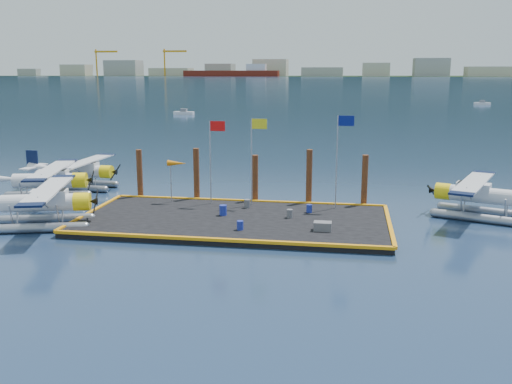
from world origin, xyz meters
TOP-DOWN VIEW (x-y plane):
  - ground at (0.00, 0.00)m, footprint 4000.00×4000.00m
  - dock at (0.00, 0.00)m, footprint 20.00×10.00m
  - dock_bumpers at (0.00, 0.00)m, footprint 20.25×10.25m
  - far_backdrop at (239.91, 1737.52)m, footprint 3050.00×2050.00m
  - seaplane_a at (-11.82, -2.96)m, footprint 8.95×9.63m
  - seaplane_b at (-15.35, 3.95)m, footprint 8.92×9.67m
  - seaplane_c at (-15.02, 8.93)m, footprint 8.15×8.97m
  - seaplane_d at (16.13, 4.12)m, footprint 8.78×9.31m
  - drum_0 at (-0.88, 0.56)m, footprint 0.49×0.49m
  - drum_2 at (3.60, 0.65)m, footprint 0.40×0.40m
  - drum_3 at (0.92, -2.75)m, footprint 0.40×0.40m
  - drum_4 at (4.77, 2.28)m, footprint 0.39×0.39m
  - drum_5 at (0.34, 2.92)m, footprint 0.42×0.42m
  - crate at (5.89, -2.08)m, footprint 1.07×0.72m
  - flagpole_red at (-2.29, 3.80)m, footprint 1.14×0.08m
  - flagpole_yellow at (0.70, 3.80)m, footprint 1.14×0.08m
  - flagpole_blue at (6.70, 3.80)m, footprint 1.14×0.08m
  - windsock at (-5.03, 3.80)m, footprint 1.40×0.44m
  - piling_0 at (-8.50, 5.40)m, footprint 0.44×0.44m
  - piling_1 at (-4.00, 5.40)m, footprint 0.44×0.44m
  - piling_2 at (0.50, 5.40)m, footprint 0.44×0.44m
  - piling_3 at (4.50, 5.40)m, footprint 0.44×0.44m
  - piling_4 at (8.50, 5.40)m, footprint 0.44×0.44m

SIDE VIEW (x-z plane):
  - ground at x=0.00m, z-range 0.00..0.00m
  - dock at x=0.00m, z-range 0.00..0.40m
  - dock_bumpers at x=0.00m, z-range 0.40..0.58m
  - crate at x=5.89m, z-range 0.40..0.94m
  - drum_4 at x=4.77m, z-range 0.40..0.95m
  - drum_2 at x=3.60m, z-range 0.40..0.96m
  - drum_3 at x=0.92m, z-range 0.40..0.96m
  - drum_5 at x=0.34m, z-range 0.40..0.99m
  - drum_0 at x=-0.88m, z-range 0.40..1.09m
  - seaplane_c at x=-15.02m, z-range -0.21..3.00m
  - seaplane_d at x=16.13m, z-range -0.22..3.14m
  - seaplane_b at x=-15.35m, z-range -0.22..3.21m
  - seaplane_a at x=-11.82m, z-range -0.22..3.21m
  - piling_2 at x=0.50m, z-range 0.00..3.80m
  - piling_0 at x=-8.50m, z-range 0.00..4.00m
  - piling_4 at x=8.50m, z-range 0.00..4.00m
  - piling_1 at x=-4.00m, z-range 0.00..4.20m
  - piling_3 at x=4.50m, z-range 0.00..4.30m
  - windsock at x=-5.03m, z-range 1.67..4.79m
  - flagpole_red at x=-2.29m, z-range 1.40..7.40m
  - flagpole_yellow at x=0.70m, z-range 1.41..7.61m
  - flagpole_blue at x=6.70m, z-range 1.44..7.94m
  - far_backdrop at x=239.91m, z-range -395.55..414.45m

